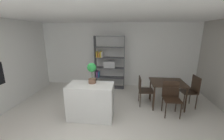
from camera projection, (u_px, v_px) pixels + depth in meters
ground_plane at (98, 129)px, 3.31m from camera, size 9.52×9.52×0.00m
ceiling_slab at (94, 9)px, 2.65m from camera, size 6.92×6.12×0.06m
back_partition at (112, 55)px, 5.90m from camera, size 6.92×0.06×2.59m
kitchen_island at (91, 101)px, 3.71m from camera, size 1.16×0.64×0.92m
potted_plant_on_island at (92, 71)px, 3.62m from camera, size 0.23×0.23×0.54m
open_bookshelf at (108, 63)px, 5.65m from camera, size 1.18×0.32×2.08m
dining_table at (167, 85)px, 4.26m from camera, size 0.99×0.85×0.77m
dining_chair_window_side at (192, 89)px, 4.22m from camera, size 0.46×0.46×0.96m
dining_chair_island_side at (143, 88)px, 4.37m from camera, size 0.45×0.47×0.88m
dining_chair_near at (171, 95)px, 3.87m from camera, size 0.45×0.43×0.91m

